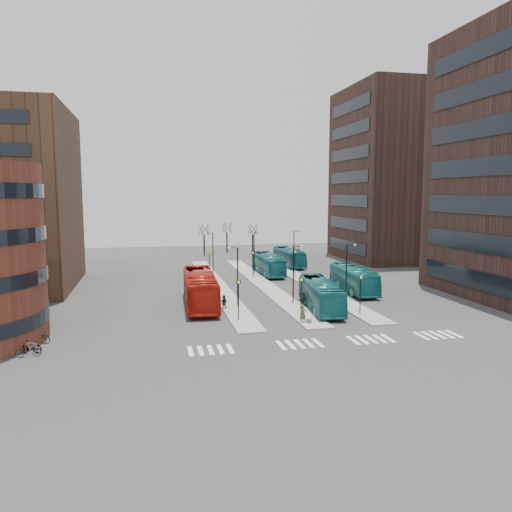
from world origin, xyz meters
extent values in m
plane|color=#2D2D30|center=(0.00, 0.00, 0.00)|extent=(160.00, 160.00, 0.00)
cube|color=gray|center=(-4.00, 30.00, 0.07)|extent=(2.50, 45.00, 0.15)
cube|color=gray|center=(2.00, 30.00, 0.07)|extent=(2.50, 45.00, 0.15)
cube|color=gray|center=(8.00, 30.00, 0.07)|extent=(2.50, 45.00, 0.15)
cube|color=navy|center=(1.56, 9.41, 0.26)|extent=(0.42, 0.33, 0.51)
imported|color=#A9170D|center=(-7.21, 19.02, 1.82)|extent=(3.61, 13.19, 3.64)
imported|color=#136363|center=(4.53, 14.73, 1.53)|extent=(3.89, 11.24, 3.07)
imported|color=#16636F|center=(4.56, 37.35, 1.52)|extent=(2.61, 10.90, 3.03)
imported|color=#156A69|center=(11.52, 22.77, 1.54)|extent=(3.31, 11.22, 3.09)
imported|color=#146167|center=(9.82, 44.76, 1.48)|extent=(2.76, 10.67, 2.95)
imported|color=brown|center=(1.13, 9.91, 0.86)|extent=(0.67, 0.47, 1.72)
imported|color=black|center=(-5.07, 16.73, 0.76)|extent=(0.87, 0.76, 1.52)
imported|color=black|center=(3.27, 16.45, 0.76)|extent=(0.43, 0.91, 1.51)
imported|color=black|center=(4.27, 15.33, 0.75)|extent=(0.87, 1.11, 1.50)
imported|color=gray|center=(-21.00, 5.21, 0.45)|extent=(1.77, 0.75, 0.91)
imported|color=gray|center=(-21.00, 5.94, 0.49)|extent=(1.69, 0.84, 0.98)
imported|color=gray|center=(-21.00, 8.53, 0.49)|extent=(1.95, 1.04, 0.97)
cube|color=silver|center=(-9.50, 4.00, 0.01)|extent=(0.35, 2.40, 0.01)
cube|color=silver|center=(-8.75, 4.00, 0.01)|extent=(0.35, 2.40, 0.01)
cube|color=silver|center=(-8.00, 4.00, 0.01)|extent=(0.35, 2.40, 0.01)
cube|color=silver|center=(-7.25, 4.00, 0.01)|extent=(0.35, 2.40, 0.01)
cube|color=silver|center=(-6.50, 4.00, 0.01)|extent=(0.35, 2.40, 0.01)
cube|color=silver|center=(-2.50, 4.00, 0.01)|extent=(0.35, 2.40, 0.01)
cube|color=silver|center=(-1.75, 4.00, 0.01)|extent=(0.35, 2.40, 0.01)
cube|color=silver|center=(-1.00, 4.00, 0.01)|extent=(0.35, 2.40, 0.01)
cube|color=silver|center=(-0.25, 4.00, 0.01)|extent=(0.35, 2.40, 0.01)
cube|color=silver|center=(0.50, 4.00, 0.01)|extent=(0.35, 2.40, 0.01)
cube|color=silver|center=(3.50, 4.00, 0.01)|extent=(0.35, 2.40, 0.01)
cube|color=silver|center=(4.25, 4.00, 0.01)|extent=(0.35, 2.40, 0.01)
cube|color=silver|center=(5.00, 4.00, 0.01)|extent=(0.35, 2.40, 0.01)
cube|color=silver|center=(5.75, 4.00, 0.01)|extent=(0.35, 2.40, 0.01)
cube|color=silver|center=(6.50, 4.00, 0.01)|extent=(0.35, 2.40, 0.01)
cube|color=silver|center=(9.50, 4.00, 0.01)|extent=(0.35, 2.40, 0.01)
cube|color=silver|center=(10.25, 4.00, 0.01)|extent=(0.35, 2.40, 0.01)
cube|color=silver|center=(11.00, 4.00, 0.01)|extent=(0.35, 2.40, 0.01)
cube|color=silver|center=(11.75, 4.00, 0.01)|extent=(0.35, 2.40, 0.01)
cube|color=silver|center=(12.50, 4.00, 0.01)|extent=(0.35, 2.40, 0.01)
cube|color=black|center=(21.94, 16.00, 2.50)|extent=(0.12, 16.00, 2.00)
cube|color=black|center=(21.94, 16.00, 6.50)|extent=(0.12, 16.00, 2.00)
cube|color=black|center=(21.94, 16.00, 10.50)|extent=(0.12, 16.00, 2.00)
cube|color=black|center=(21.94, 16.00, 14.50)|extent=(0.12, 16.00, 2.00)
cube|color=black|center=(21.94, 16.00, 18.50)|extent=(0.12, 16.00, 2.00)
cube|color=black|center=(21.94, 16.00, 22.50)|extent=(0.12, 16.00, 2.00)
cube|color=black|center=(21.94, 16.00, 26.50)|extent=(0.12, 16.00, 2.00)
cube|color=#31201B|center=(32.00, 50.00, 15.00)|extent=(20.00, 20.00, 30.00)
cube|color=black|center=(21.94, 50.00, 2.50)|extent=(0.12, 16.00, 2.00)
cube|color=black|center=(21.94, 50.00, 6.50)|extent=(0.12, 16.00, 2.00)
cube|color=black|center=(21.94, 50.00, 10.50)|extent=(0.12, 16.00, 2.00)
cube|color=black|center=(21.94, 50.00, 14.50)|extent=(0.12, 16.00, 2.00)
cube|color=black|center=(21.94, 50.00, 18.50)|extent=(0.12, 16.00, 2.00)
cube|color=black|center=(21.94, 50.00, 22.50)|extent=(0.12, 16.00, 2.00)
cube|color=black|center=(21.94, 50.00, 26.50)|extent=(0.12, 16.00, 2.00)
cylinder|color=black|center=(-4.40, 12.00, 1.90)|extent=(0.10, 0.10, 3.50)
cube|color=black|center=(-4.40, 12.00, 3.65)|extent=(0.45, 0.10, 0.30)
cube|color=yellow|center=(-4.40, 11.94, 3.65)|extent=(0.20, 0.02, 0.20)
cylinder|color=black|center=(-4.40, 34.00, 1.90)|extent=(0.10, 0.10, 3.50)
cube|color=black|center=(-4.40, 34.00, 3.65)|extent=(0.45, 0.10, 0.30)
cube|color=yellow|center=(-4.40, 33.94, 3.65)|extent=(0.20, 0.02, 0.20)
cylinder|color=black|center=(1.60, 12.00, 1.90)|extent=(0.10, 0.10, 3.50)
cube|color=black|center=(1.60, 12.00, 3.65)|extent=(0.45, 0.10, 0.30)
cube|color=yellow|center=(1.60, 11.94, 3.65)|extent=(0.20, 0.02, 0.20)
cylinder|color=black|center=(1.60, 34.00, 1.90)|extent=(0.10, 0.10, 3.50)
cube|color=black|center=(1.60, 34.00, 3.65)|extent=(0.45, 0.10, 0.30)
cube|color=yellow|center=(1.60, 33.94, 3.65)|extent=(0.20, 0.02, 0.20)
cylinder|color=black|center=(7.60, 12.00, 1.90)|extent=(0.10, 0.10, 3.50)
cube|color=black|center=(7.60, 12.00, 3.65)|extent=(0.45, 0.10, 0.30)
cube|color=yellow|center=(7.60, 11.94, 3.65)|extent=(0.20, 0.02, 0.20)
cylinder|color=black|center=(7.60, 34.00, 1.90)|extent=(0.10, 0.10, 3.50)
cube|color=black|center=(7.60, 34.00, 3.65)|extent=(0.45, 0.10, 0.30)
cube|color=yellow|center=(7.60, 33.94, 3.65)|extent=(0.20, 0.02, 0.20)
cylinder|color=black|center=(-3.40, 18.00, 3.15)|extent=(0.14, 0.14, 6.00)
cylinder|color=black|center=(-3.85, 18.00, 6.15)|extent=(0.90, 0.08, 0.08)
sphere|color=silver|center=(-4.30, 18.00, 6.15)|extent=(0.24, 0.24, 0.24)
cylinder|color=black|center=(-3.40, 38.00, 3.15)|extent=(0.14, 0.14, 6.00)
cylinder|color=black|center=(-3.85, 38.00, 6.15)|extent=(0.90, 0.08, 0.08)
sphere|color=silver|center=(-4.30, 38.00, 6.15)|extent=(0.24, 0.24, 0.24)
cylinder|color=black|center=(2.60, 18.00, 3.15)|extent=(0.14, 0.14, 6.00)
cylinder|color=black|center=(3.05, 18.00, 6.15)|extent=(0.90, 0.08, 0.08)
sphere|color=silver|center=(3.50, 18.00, 6.15)|extent=(0.24, 0.24, 0.24)
cylinder|color=black|center=(2.60, 38.00, 3.15)|extent=(0.14, 0.14, 6.00)
cylinder|color=black|center=(3.05, 38.00, 6.15)|extent=(0.90, 0.08, 0.08)
sphere|color=silver|center=(3.50, 38.00, 6.15)|extent=(0.24, 0.24, 0.24)
cylinder|color=black|center=(8.60, 18.00, 3.15)|extent=(0.14, 0.14, 6.00)
cylinder|color=black|center=(9.05, 18.00, 6.15)|extent=(0.90, 0.08, 0.08)
sphere|color=silver|center=(9.50, 18.00, 6.15)|extent=(0.24, 0.24, 0.24)
cylinder|color=black|center=(8.60, 38.00, 3.15)|extent=(0.14, 0.14, 6.00)
cylinder|color=black|center=(9.05, 38.00, 6.15)|extent=(0.90, 0.08, 0.08)
sphere|color=silver|center=(9.50, 38.00, 6.15)|extent=(0.24, 0.24, 0.24)
cylinder|color=black|center=(-2.00, 62.00, 2.00)|extent=(0.30, 0.30, 4.00)
cylinder|color=black|center=(-1.30, 62.00, 4.90)|extent=(0.10, 1.56, 1.95)
cylinder|color=black|center=(-1.78, 62.67, 4.90)|extent=(1.48, 0.59, 1.97)
cylinder|color=black|center=(-2.57, 62.41, 4.90)|extent=(0.90, 1.31, 1.99)
cylinder|color=black|center=(-2.57, 61.59, 4.90)|extent=(0.89, 1.31, 1.99)
cylinder|color=black|center=(-1.79, 61.33, 4.90)|extent=(1.48, 0.58, 1.97)
cylinder|color=black|center=(3.00, 66.00, 2.00)|extent=(0.30, 0.30, 4.00)
cylinder|color=black|center=(3.70, 66.00, 4.90)|extent=(0.10, 1.56, 1.95)
cylinder|color=black|center=(3.22, 66.67, 4.90)|extent=(1.48, 0.59, 1.97)
cylinder|color=black|center=(2.43, 66.41, 4.90)|extent=(0.90, 1.31, 1.99)
cylinder|color=black|center=(2.43, 65.59, 4.90)|extent=(0.89, 1.31, 1.99)
cylinder|color=black|center=(3.21, 65.33, 4.90)|extent=(1.48, 0.58, 1.97)
cylinder|color=black|center=(7.00, 60.00, 2.00)|extent=(0.30, 0.30, 4.00)
cylinder|color=black|center=(7.70, 60.00, 4.90)|extent=(0.10, 1.56, 1.95)
cylinder|color=black|center=(7.22, 60.67, 4.90)|extent=(1.48, 0.59, 1.97)
cylinder|color=black|center=(6.43, 60.41, 4.90)|extent=(0.90, 1.31, 1.99)
cylinder|color=black|center=(6.43, 59.59, 4.90)|extent=(0.89, 1.31, 1.99)
cylinder|color=black|center=(7.21, 59.33, 4.90)|extent=(1.48, 0.58, 1.97)
camera|label=1|loc=(-12.35, -32.22, 11.68)|focal=35.00mm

